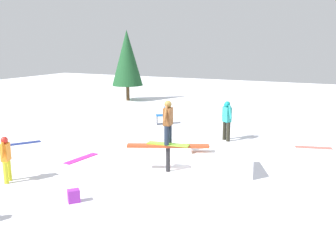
# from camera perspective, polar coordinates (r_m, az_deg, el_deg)

# --- Properties ---
(ground_plane) EXTENTS (60.00, 60.00, 0.00)m
(ground_plane) POSITION_cam_1_polar(r_m,az_deg,el_deg) (12.05, 0.00, -6.91)
(ground_plane) COLOR white
(rail_feature) EXTENTS (2.48, 1.31, 0.89)m
(rail_feature) POSITION_cam_1_polar(r_m,az_deg,el_deg) (11.83, 0.00, -3.48)
(rail_feature) COLOR black
(rail_feature) RESTS_ON ground
(snow_kicker_ramp) EXTENTS (2.25, 2.10, 0.65)m
(snow_kicker_ramp) POSITION_cam_1_polar(r_m,az_deg,el_deg) (12.02, 7.92, -5.47)
(snow_kicker_ramp) COLOR white
(snow_kicker_ramp) RESTS_ON ground
(main_rider_on_rail) EXTENTS (1.37, 0.77, 1.40)m
(main_rider_on_rail) POSITION_cam_1_polar(r_m,az_deg,el_deg) (11.62, 0.00, 0.51)
(main_rider_on_rail) COLOR #7FCE32
(main_rider_on_rail) RESTS_ON rail_feature
(bystander_orange) EXTENTS (0.32, 0.55, 1.38)m
(bystander_orange) POSITION_cam_1_polar(r_m,az_deg,el_deg) (11.90, -23.47, -4.33)
(bystander_orange) COLOR gold
(bystander_orange) RESTS_ON ground
(bystander_teal) EXTENTS (0.59, 0.52, 1.67)m
(bystander_teal) POSITION_cam_1_polar(r_m,az_deg,el_deg) (15.74, 8.95, 1.12)
(bystander_teal) COLOR black
(bystander_teal) RESTS_ON ground
(loose_snowboard_coral) EXTENTS (1.40, 0.62, 0.02)m
(loose_snowboard_coral) POSITION_cam_1_polar(r_m,az_deg,el_deg) (15.73, 21.30, -3.08)
(loose_snowboard_coral) COLOR #F36155
(loose_snowboard_coral) RESTS_ON ground
(loose_snowboard_magenta) EXTENTS (0.44, 1.47, 0.02)m
(loose_snowboard_magenta) POSITION_cam_1_polar(r_m,az_deg,el_deg) (13.65, -13.06, -4.84)
(loose_snowboard_magenta) COLOR #D0249D
(loose_snowboard_magenta) RESTS_ON ground
(loose_snowboard_navy) EXTENTS (1.05, 1.33, 0.02)m
(loose_snowboard_navy) POSITION_cam_1_polar(r_m,az_deg,el_deg) (16.37, -21.33, -2.48)
(loose_snowboard_navy) COLOR navy
(loose_snowboard_navy) RESTS_ON ground
(folding_chair) EXTENTS (0.61, 0.61, 0.88)m
(folding_chair) POSITION_cam_1_polar(r_m,az_deg,el_deg) (18.80, -0.99, 1.51)
(folding_chair) COLOR #3F3F44
(folding_chair) RESTS_ON ground
(backpack_on_snow) EXTENTS (0.36, 0.37, 0.34)m
(backpack_on_snow) POSITION_cam_1_polar(r_m,az_deg,el_deg) (10.08, -14.18, -10.29)
(backpack_on_snow) COLOR purple
(backpack_on_snow) RESTS_ON ground
(pine_tree_near) EXTENTS (2.15, 2.15, 4.90)m
(pine_tree_near) POSITION_cam_1_polar(r_m,az_deg,el_deg) (26.57, -6.26, 10.26)
(pine_tree_near) COLOR #4C331E
(pine_tree_near) RESTS_ON ground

